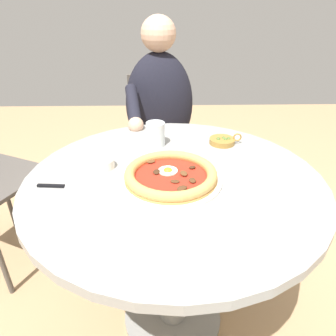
{
  "coord_description": "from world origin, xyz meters",
  "views": [
    {
      "loc": [
        -0.88,
        0.04,
        1.24
      ],
      "look_at": [
        0.01,
        0.02,
        0.74
      ],
      "focal_mm": 33.21,
      "sensor_mm": 36.0,
      "label": 1
    }
  ],
  "objects_px": {
    "diner_person": "(160,142)",
    "ramekin_capers": "(103,163)",
    "olive_pan": "(223,141)",
    "pizza_on_plate": "(171,176)",
    "cafe_chair_diner": "(158,134)",
    "dining_table": "(174,212)",
    "water_glass": "(156,136)",
    "steak_knife": "(60,186)"
  },
  "relations": [
    {
      "from": "pizza_on_plate",
      "to": "olive_pan",
      "type": "relative_size",
      "value": 2.57
    },
    {
      "from": "cafe_chair_diner",
      "to": "diner_person",
      "type": "bearing_deg",
      "value": -176.87
    },
    {
      "from": "diner_person",
      "to": "dining_table",
      "type": "bearing_deg",
      "value": -176.06
    },
    {
      "from": "diner_person",
      "to": "cafe_chair_diner",
      "type": "relative_size",
      "value": 1.39
    },
    {
      "from": "pizza_on_plate",
      "to": "cafe_chair_diner",
      "type": "xyz_separation_m",
      "value": [
        0.9,
        0.05,
        -0.23
      ]
    },
    {
      "from": "cafe_chair_diner",
      "to": "ramekin_capers",
      "type": "bearing_deg",
      "value": 167.05
    },
    {
      "from": "water_glass",
      "to": "steak_knife",
      "type": "distance_m",
      "value": 0.43
    },
    {
      "from": "steak_knife",
      "to": "cafe_chair_diner",
      "type": "bearing_deg",
      "value": -17.94
    },
    {
      "from": "steak_knife",
      "to": "olive_pan",
      "type": "relative_size",
      "value": 1.56
    },
    {
      "from": "ramekin_capers",
      "to": "steak_knife",
      "type": "bearing_deg",
      "value": 137.03
    },
    {
      "from": "dining_table",
      "to": "cafe_chair_diner",
      "type": "xyz_separation_m",
      "value": [
        0.87,
        0.06,
        -0.07
      ]
    },
    {
      "from": "dining_table",
      "to": "pizza_on_plate",
      "type": "bearing_deg",
      "value": 157.1
    },
    {
      "from": "dining_table",
      "to": "olive_pan",
      "type": "relative_size",
      "value": 7.68
    },
    {
      "from": "dining_table",
      "to": "water_glass",
      "type": "bearing_deg",
      "value": 14.19
    },
    {
      "from": "pizza_on_plate",
      "to": "ramekin_capers",
      "type": "height_order",
      "value": "pizza_on_plate"
    },
    {
      "from": "dining_table",
      "to": "olive_pan",
      "type": "xyz_separation_m",
      "value": [
        0.26,
        -0.2,
        0.16
      ]
    },
    {
      "from": "pizza_on_plate",
      "to": "diner_person",
      "type": "xyz_separation_m",
      "value": [
        0.76,
        0.04,
        -0.22
      ]
    },
    {
      "from": "water_glass",
      "to": "cafe_chair_diner",
      "type": "xyz_separation_m",
      "value": [
        0.62,
        -0.01,
        -0.25
      ]
    },
    {
      "from": "pizza_on_plate",
      "to": "water_glass",
      "type": "bearing_deg",
      "value": 10.58
    },
    {
      "from": "olive_pan",
      "to": "ramekin_capers",
      "type": "bearing_deg",
      "value": 112.94
    },
    {
      "from": "steak_knife",
      "to": "diner_person",
      "type": "relative_size",
      "value": 0.17
    },
    {
      "from": "dining_table",
      "to": "ramekin_capers",
      "type": "height_order",
      "value": "ramekin_capers"
    },
    {
      "from": "olive_pan",
      "to": "cafe_chair_diner",
      "type": "height_order",
      "value": "cafe_chair_diner"
    },
    {
      "from": "cafe_chair_diner",
      "to": "water_glass",
      "type": "bearing_deg",
      "value": 179.54
    },
    {
      "from": "diner_person",
      "to": "olive_pan",
      "type": "bearing_deg",
      "value": -151.79
    },
    {
      "from": "ramekin_capers",
      "to": "diner_person",
      "type": "relative_size",
      "value": 0.07
    },
    {
      "from": "water_glass",
      "to": "ramekin_capers",
      "type": "xyz_separation_m",
      "value": [
        -0.18,
        0.18,
        -0.02
      ]
    },
    {
      "from": "water_glass",
      "to": "pizza_on_plate",
      "type": "bearing_deg",
      "value": -169.42
    },
    {
      "from": "ramekin_capers",
      "to": "dining_table",
      "type": "bearing_deg",
      "value": -105.44
    },
    {
      "from": "olive_pan",
      "to": "cafe_chair_diner",
      "type": "bearing_deg",
      "value": 23.19
    },
    {
      "from": "dining_table",
      "to": "steak_knife",
      "type": "xyz_separation_m",
      "value": [
        -0.06,
        0.36,
        0.15
      ]
    },
    {
      "from": "water_glass",
      "to": "cafe_chair_diner",
      "type": "bearing_deg",
      "value": -0.46
    },
    {
      "from": "steak_knife",
      "to": "dining_table",
      "type": "bearing_deg",
      "value": -80.99
    },
    {
      "from": "water_glass",
      "to": "diner_person",
      "type": "xyz_separation_m",
      "value": [
        0.48,
        -0.01,
        -0.24
      ]
    },
    {
      "from": "ramekin_capers",
      "to": "cafe_chair_diner",
      "type": "height_order",
      "value": "cafe_chair_diner"
    },
    {
      "from": "dining_table",
      "to": "cafe_chair_diner",
      "type": "relative_size",
      "value": 1.16
    },
    {
      "from": "diner_person",
      "to": "ramekin_capers",
      "type": "bearing_deg",
      "value": 163.89
    },
    {
      "from": "pizza_on_plate",
      "to": "steak_knife",
      "type": "relative_size",
      "value": 1.65
    },
    {
      "from": "pizza_on_plate",
      "to": "diner_person",
      "type": "distance_m",
      "value": 0.79
    },
    {
      "from": "diner_person",
      "to": "cafe_chair_diner",
      "type": "distance_m",
      "value": 0.14
    },
    {
      "from": "pizza_on_plate",
      "to": "ramekin_capers",
      "type": "relative_size",
      "value": 4.13
    },
    {
      "from": "cafe_chair_diner",
      "to": "olive_pan",
      "type": "bearing_deg",
      "value": -156.81
    }
  ]
}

